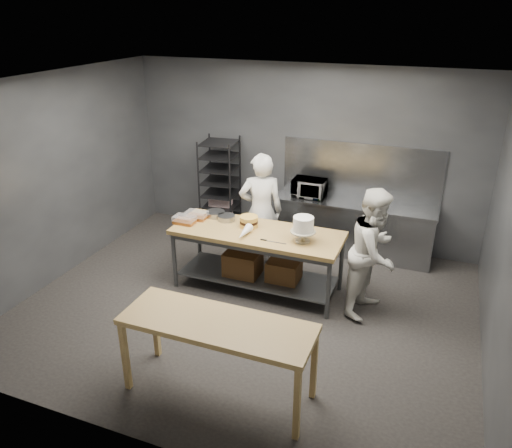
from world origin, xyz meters
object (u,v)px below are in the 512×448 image
at_px(chef_right, 374,252).
at_px(speed_rack, 220,189).
at_px(frosted_cake_stand, 303,226).
at_px(chef_behind, 261,211).
at_px(work_table, 258,254).
at_px(microwave, 309,188).
at_px(near_counter, 217,329).
at_px(layer_cake, 249,222).

bearing_deg(chef_right, speed_rack, 77.06).
distance_m(chef_right, frosted_cake_stand, 0.98).
xyz_separation_m(chef_behind, frosted_cake_stand, (0.90, -0.79, 0.23)).
height_order(work_table, microwave, microwave).
relative_size(near_counter, layer_cake, 7.70).
bearing_deg(frosted_cake_stand, layer_cake, 167.43).
relative_size(work_table, speed_rack, 1.37).
bearing_deg(near_counter, microwave, 91.85).
bearing_deg(microwave, chef_right, -50.37).
relative_size(near_counter, frosted_cake_stand, 5.64).
relative_size(near_counter, chef_right, 1.14).
distance_m(chef_right, microwave, 2.11).
xyz_separation_m(work_table, chef_behind, (-0.23, 0.70, 0.35)).
xyz_separation_m(chef_behind, microwave, (0.49, 0.95, 0.13)).
xyz_separation_m(work_table, speed_rack, (-1.33, 1.57, 0.28)).
distance_m(work_table, speed_rack, 2.08).
height_order(near_counter, speed_rack, speed_rack).
bearing_deg(microwave, work_table, -99.00).
distance_m(work_table, frosted_cake_stand, 0.89).
relative_size(microwave, frosted_cake_stand, 1.53).
height_order(near_counter, chef_right, chef_right).
bearing_deg(frosted_cake_stand, speed_rack, 140.30).
distance_m(near_counter, frosted_cake_stand, 2.11).
bearing_deg(chef_right, microwave, 54.38).
distance_m(near_counter, chef_right, 2.50).
bearing_deg(layer_cake, chef_right, -2.23).
bearing_deg(work_table, layer_cake, 151.00).
height_order(work_table, frosted_cake_stand, frosted_cake_stand).
height_order(work_table, chef_right, chef_right).
height_order(work_table, layer_cake, layer_cake).
height_order(speed_rack, frosted_cake_stand, speed_rack).
bearing_deg(speed_rack, chef_right, -27.69).
bearing_deg(work_table, near_counter, -79.86).
bearing_deg(speed_rack, chef_behind, -38.34).
height_order(chef_behind, microwave, chef_behind).
bearing_deg(microwave, layer_cake, -106.10).
relative_size(speed_rack, microwave, 3.23).
distance_m(chef_behind, frosted_cake_stand, 1.22).
relative_size(work_table, microwave, 4.43).
bearing_deg(speed_rack, microwave, 2.87).
xyz_separation_m(chef_right, frosted_cake_stand, (-0.93, -0.12, 0.27)).
bearing_deg(chef_right, layer_cake, 102.51).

